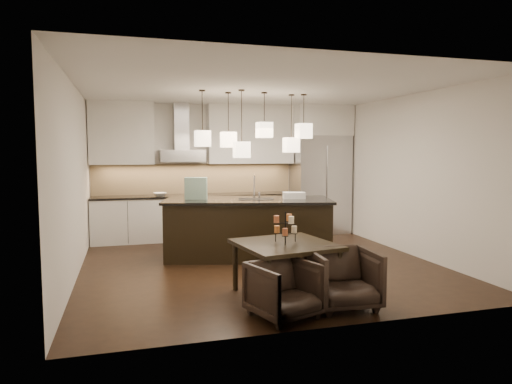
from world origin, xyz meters
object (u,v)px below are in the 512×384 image
object	(u,v)px
dining_table	(285,269)
armchair_left	(284,290)
refrigerator	(320,185)
armchair_right	(343,278)
island_body	(248,229)

from	to	relation	value
dining_table	armchair_left	bearing A→B (deg)	-119.48
refrigerator	armchair_right	bearing A→B (deg)	-110.67
dining_table	island_body	bearing A→B (deg)	78.38
armchair_left	refrigerator	bearing A→B (deg)	43.35
refrigerator	armchair_left	distance (m)	5.41
dining_table	armchair_left	distance (m)	0.77
dining_table	armchair_right	distance (m)	0.78
island_body	armchair_right	size ratio (longest dim) A/B	3.63
refrigerator	armchair_right	xyz separation A→B (m)	(-1.74, -4.60, -0.73)
dining_table	armchair_left	world-z (taller)	dining_table
refrigerator	dining_table	xyz separation A→B (m)	(-2.24, -4.00, -0.74)
island_body	armchair_left	world-z (taller)	island_body
dining_table	armchair_right	world-z (taller)	armchair_right
refrigerator	island_body	xyz separation A→B (m)	(-2.15, -1.83, -0.60)
island_body	armchair_left	size ratio (longest dim) A/B	4.00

